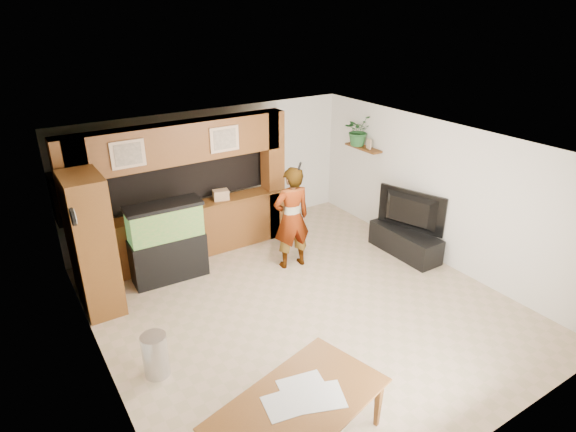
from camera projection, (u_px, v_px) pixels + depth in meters
floor at (302, 305)px, 7.76m from camera, size 6.50×6.50×0.00m
ceiling at (304, 149)px, 6.70m from camera, size 6.50×6.50×0.00m
wall_back at (212, 173)px, 9.72m from camera, size 6.00×0.00×6.00m
wall_left at (96, 292)px, 5.74m from camera, size 0.00×6.50×6.50m
wall_right at (439, 193)px, 8.71m from camera, size 0.00×6.50×6.50m
partition at (178, 191)px, 8.77m from camera, size 4.20×0.99×2.60m
wall_clock at (73, 217)px, 6.28m from camera, size 0.05×0.25×0.25m
wall_shelf at (363, 148)px, 9.97m from camera, size 0.25×0.90×0.04m
pantry_cabinet at (92, 245)px, 7.27m from camera, size 0.55×0.91×2.22m
trash_can at (155, 355)px, 6.20m from camera, size 0.33×0.33×0.61m
aquarium at (167, 243)px, 8.24m from camera, size 1.27×0.48×1.41m
tv_stand at (405, 242)px, 9.25m from camera, size 0.54×1.46×0.49m
television at (408, 212)px, 8.99m from camera, size 0.58×1.33×0.77m
photo_frame at (369, 144)px, 9.79m from camera, size 0.06×0.15×0.20m
potted_plant at (358, 130)px, 9.94m from camera, size 0.73×0.69×0.64m
person at (292, 218)px, 8.55m from camera, size 0.74×0.53×1.90m
microphone at (300, 166)px, 8.04m from camera, size 0.04×0.11×0.17m
dining_table at (301, 428)px, 5.10m from camera, size 2.12×1.51×0.67m
newspaper_a at (289, 403)px, 4.97m from camera, size 0.59×0.47×0.01m
newspaper_b at (318, 397)px, 5.04m from camera, size 0.66×0.57×0.01m
newspaper_c at (302, 386)px, 5.18m from camera, size 0.56×0.46×0.01m
counter_box at (221, 195)px, 9.08m from camera, size 0.32×0.25×0.19m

